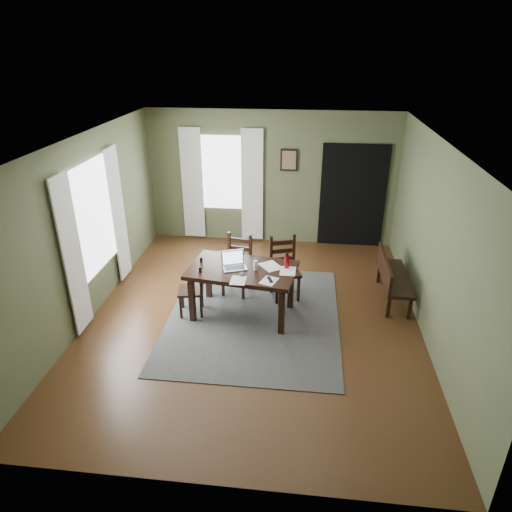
# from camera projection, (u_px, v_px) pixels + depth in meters

# --- Properties ---
(ground) EXTENTS (5.00, 6.00, 0.01)m
(ground) POSITION_uv_depth(u_px,v_px,m) (254.00, 317.00, 7.10)
(ground) COLOR #492C16
(room_shell) EXTENTS (5.02, 6.02, 2.71)m
(room_shell) POSITION_uv_depth(u_px,v_px,m) (254.00, 207.00, 6.32)
(room_shell) COLOR #525B3B
(room_shell) RESTS_ON ground
(rug) EXTENTS (2.60, 3.20, 0.01)m
(rug) POSITION_uv_depth(u_px,v_px,m) (254.00, 316.00, 7.09)
(rug) COLOR #414141
(rug) RESTS_ON ground
(dining_table) EXTENTS (1.70, 1.15, 0.79)m
(dining_table) POSITION_uv_depth(u_px,v_px,m) (242.00, 274.00, 6.86)
(dining_table) COLOR black
(dining_table) RESTS_ON rug
(chair_end) EXTENTS (0.45, 0.44, 0.88)m
(chair_end) POSITION_uv_depth(u_px,v_px,m) (194.00, 289.00, 7.01)
(chair_end) COLOR black
(chair_end) RESTS_ON rug
(chair_back_left) EXTENTS (0.51, 0.51, 1.00)m
(chair_back_left) POSITION_uv_depth(u_px,v_px,m) (237.00, 265.00, 7.60)
(chair_back_left) COLOR black
(chair_back_left) RESTS_ON rug
(chair_back_right) EXTENTS (0.57, 0.57, 1.02)m
(chair_back_right) POSITION_uv_depth(u_px,v_px,m) (284.00, 269.00, 7.46)
(chair_back_right) COLOR black
(chair_back_right) RESTS_ON rug
(bench) EXTENTS (0.42, 1.32, 0.74)m
(bench) POSITION_uv_depth(u_px,v_px,m) (391.00, 275.00, 7.39)
(bench) COLOR black
(bench) RESTS_ON ground
(laptop) EXTENTS (0.42, 0.38, 0.24)m
(laptop) POSITION_uv_depth(u_px,v_px,m) (234.00, 263.00, 6.83)
(laptop) COLOR #B7B7BC
(laptop) RESTS_ON dining_table
(computer_mouse) EXTENTS (0.08, 0.10, 0.03)m
(computer_mouse) POSITION_uv_depth(u_px,v_px,m) (242.00, 274.00, 6.61)
(computer_mouse) COLOR #3F3F42
(computer_mouse) RESTS_ON dining_table
(tv_remote) EXTENTS (0.11, 0.17, 0.02)m
(tv_remote) POSITION_uv_depth(u_px,v_px,m) (270.00, 280.00, 6.48)
(tv_remote) COLOR black
(tv_remote) RESTS_ON dining_table
(drinking_glass) EXTENTS (0.08, 0.08, 0.15)m
(drinking_glass) POSITION_uv_depth(u_px,v_px,m) (255.00, 265.00, 6.74)
(drinking_glass) COLOR silver
(drinking_glass) RESTS_ON dining_table
(water_bottle) EXTENTS (0.08, 0.08, 0.25)m
(water_bottle) POSITION_uv_depth(u_px,v_px,m) (287.00, 261.00, 6.78)
(water_bottle) COLOR #9D0C15
(water_bottle) RESTS_ON dining_table
(paper_b) EXTENTS (0.29, 0.32, 0.00)m
(paper_b) POSITION_uv_depth(u_px,v_px,m) (269.00, 281.00, 6.46)
(paper_b) COLOR white
(paper_b) RESTS_ON dining_table
(paper_c) EXTENTS (0.41, 0.42, 0.00)m
(paper_c) POSITION_uv_depth(u_px,v_px,m) (271.00, 266.00, 6.87)
(paper_c) COLOR white
(paper_c) RESTS_ON dining_table
(paper_d) EXTENTS (0.23, 0.30, 0.00)m
(paper_d) POSITION_uv_depth(u_px,v_px,m) (288.00, 271.00, 6.73)
(paper_d) COLOR white
(paper_d) RESTS_ON dining_table
(paper_e) EXTENTS (0.22, 0.28, 0.00)m
(paper_e) POSITION_uv_depth(u_px,v_px,m) (238.00, 280.00, 6.47)
(paper_e) COLOR white
(paper_e) RESTS_ON dining_table
(window_left) EXTENTS (0.01, 1.30, 1.70)m
(window_left) POSITION_uv_depth(u_px,v_px,m) (93.00, 218.00, 6.90)
(window_left) COLOR white
(window_left) RESTS_ON ground
(window_back) EXTENTS (1.00, 0.01, 1.50)m
(window_back) POSITION_uv_depth(u_px,v_px,m) (222.00, 173.00, 9.24)
(window_back) COLOR white
(window_back) RESTS_ON ground
(curtain_left_near) EXTENTS (0.03, 0.48, 2.30)m
(curtain_left_near) POSITION_uv_depth(u_px,v_px,m) (73.00, 256.00, 6.27)
(curtain_left_near) COLOR silver
(curtain_left_near) RESTS_ON ground
(curtain_left_far) EXTENTS (0.03, 0.48, 2.30)m
(curtain_left_far) POSITION_uv_depth(u_px,v_px,m) (118.00, 215.00, 7.74)
(curtain_left_far) COLOR silver
(curtain_left_far) RESTS_ON ground
(curtain_back_left) EXTENTS (0.44, 0.03, 2.30)m
(curtain_back_left) POSITION_uv_depth(u_px,v_px,m) (192.00, 184.00, 9.38)
(curtain_back_left) COLOR silver
(curtain_back_left) RESTS_ON ground
(curtain_back_right) EXTENTS (0.44, 0.03, 2.30)m
(curtain_back_right) POSITION_uv_depth(u_px,v_px,m) (252.00, 186.00, 9.25)
(curtain_back_right) COLOR silver
(curtain_back_right) RESTS_ON ground
(framed_picture) EXTENTS (0.34, 0.03, 0.44)m
(framed_picture) POSITION_uv_depth(u_px,v_px,m) (289.00, 160.00, 8.97)
(framed_picture) COLOR black
(framed_picture) RESTS_ON ground
(doorway_back) EXTENTS (1.30, 0.03, 2.10)m
(doorway_back) POSITION_uv_depth(u_px,v_px,m) (353.00, 196.00, 9.14)
(doorway_back) COLOR black
(doorway_back) RESTS_ON ground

